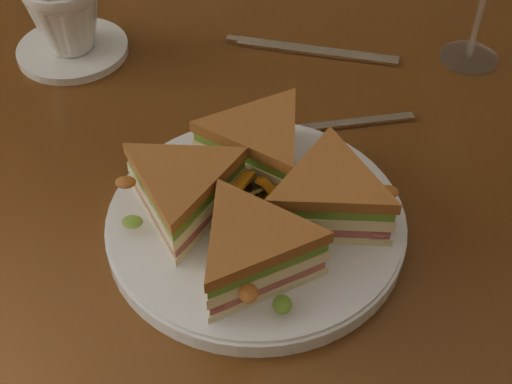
# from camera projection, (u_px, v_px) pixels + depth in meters

# --- Properties ---
(table) EXTENTS (1.20, 0.80, 0.75)m
(table) POSITION_uv_depth(u_px,v_px,m) (220.00, 239.00, 0.80)
(table) COLOR #3D210D
(table) RESTS_ON ground
(plate) EXTENTS (0.28, 0.28, 0.02)m
(plate) POSITION_uv_depth(u_px,v_px,m) (256.00, 223.00, 0.67)
(plate) COLOR white
(plate) RESTS_ON table
(sandwich_wedges) EXTENTS (0.27, 0.27, 0.06)m
(sandwich_wedges) POSITION_uv_depth(u_px,v_px,m) (256.00, 196.00, 0.64)
(sandwich_wedges) COLOR #FFF2BC
(sandwich_wedges) RESTS_ON plate
(crisps_mound) EXTENTS (0.09, 0.09, 0.05)m
(crisps_mound) POSITION_uv_depth(u_px,v_px,m) (256.00, 199.00, 0.64)
(crisps_mound) COLOR #B06416
(crisps_mound) RESTS_ON plate
(spoon) EXTENTS (0.18, 0.07, 0.01)m
(spoon) POSITION_uv_depth(u_px,v_px,m) (292.00, 129.00, 0.77)
(spoon) COLOR silver
(spoon) RESTS_ON table
(knife) EXTENTS (0.22, 0.04, 0.00)m
(knife) POSITION_uv_depth(u_px,v_px,m) (305.00, 50.00, 0.88)
(knife) COLOR silver
(knife) RESTS_ON table
(saucer) EXTENTS (0.14, 0.14, 0.01)m
(saucer) POSITION_uv_depth(u_px,v_px,m) (73.00, 50.00, 0.87)
(saucer) COLOR white
(saucer) RESTS_ON table
(coffee_cup) EXTENTS (0.12, 0.12, 0.09)m
(coffee_cup) POSITION_uv_depth(u_px,v_px,m) (66.00, 15.00, 0.84)
(coffee_cup) COLOR white
(coffee_cup) RESTS_ON saucer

